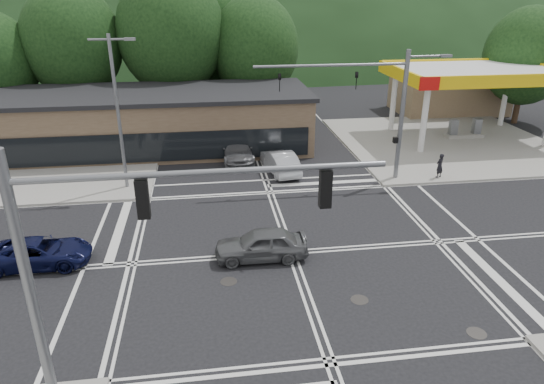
{
  "coord_description": "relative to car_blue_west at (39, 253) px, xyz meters",
  "views": [
    {
      "loc": [
        -3.62,
        -19.17,
        11.28
      ],
      "look_at": [
        -0.34,
        3.94,
        1.4
      ],
      "focal_mm": 32.0,
      "sensor_mm": 36.0,
      "label": 1
    }
  ],
  "objects": [
    {
      "name": "sidewalk_nw",
      "position": [
        -3.9,
        14.5,
        -0.53
      ],
      "size": [
        16.0,
        16.0,
        0.15
      ],
      "primitive_type": "cube",
      "color": "gray",
      "rests_on": "ground"
    },
    {
      "name": "car_grey_center",
      "position": [
        9.67,
        -0.8,
        0.1
      ],
      "size": [
        4.18,
        1.76,
        1.41
      ],
      "primitive_type": "imported",
      "rotation": [
        0.0,
        0.0,
        -1.59
      ],
      "color": "#555759",
      "rests_on": "ground"
    },
    {
      "name": "car_queue_a",
      "position": [
        12.24,
        10.01,
        0.12
      ],
      "size": [
        2.24,
        4.65,
        1.47
      ],
      "primitive_type": "imported",
      "rotation": [
        0.0,
        0.0,
        3.3
      ],
      "color": "#ADAFB4",
      "rests_on": "ground"
    },
    {
      "name": "streetlight_nw",
      "position": [
        2.66,
        8.5,
        4.44
      ],
      "size": [
        2.5,
        0.25,
        9.0
      ],
      "color": "slate",
      "rests_on": "ground"
    },
    {
      "name": "tree_n_b",
      "position": [
        5.1,
        23.5,
        7.18
      ],
      "size": [
        9.0,
        9.0,
        12.98
      ],
      "color": "#382619",
      "rests_on": "ground"
    },
    {
      "name": "tree_n_e",
      "position": [
        9.1,
        27.5,
        6.53
      ],
      "size": [
        8.4,
        8.4,
        11.98
      ],
      "color": "#382619",
      "rests_on": "ground"
    },
    {
      "name": "signal_mast_ne",
      "position": [
        18.05,
        7.7,
        4.46
      ],
      "size": [
        11.65,
        0.3,
        8.0
      ],
      "color": "slate",
      "rests_on": "ground"
    },
    {
      "name": "ground",
      "position": [
        11.1,
        -0.5,
        -0.61
      ],
      "size": [
        120.0,
        120.0,
        0.0
      ],
      "primitive_type": "plane",
      "color": "black",
      "rests_on": "ground"
    },
    {
      "name": "car_queue_b",
      "position": [
        13.12,
        19.36,
        0.24
      ],
      "size": [
        2.63,
        5.21,
        1.7
      ],
      "primitive_type": "imported",
      "rotation": [
        0.0,
        0.0,
        3.01
      ],
      "color": "white",
      "rests_on": "ground"
    },
    {
      "name": "tree_ne",
      "position": [
        35.1,
        19.5,
        5.23
      ],
      "size": [
        7.2,
        7.2,
        9.99
      ],
      "color": "#382619",
      "rests_on": "ground"
    },
    {
      "name": "tree_n_a",
      "position": [
        -2.9,
        23.5,
        6.53
      ],
      "size": [
        8.0,
        8.0,
        11.75
      ],
      "color": "#382619",
      "rests_on": "ground"
    },
    {
      "name": "car_northbound",
      "position": [
        9.62,
        12.91,
        0.13
      ],
      "size": [
        2.15,
        5.13,
        1.48
      ],
      "primitive_type": "imported",
      "rotation": [
        0.0,
        0.0,
        0.02
      ],
      "color": "#595B5E",
      "rests_on": "ground"
    },
    {
      "name": "convenience_store",
      "position": [
        31.1,
        24.5,
        1.29
      ],
      "size": [
        10.0,
        6.0,
        3.8
      ],
      "primitive_type": "cube",
      "color": "#846B4F",
      "rests_on": "ground"
    },
    {
      "name": "hill_north",
      "position": [
        11.1,
        89.5,
        -0.61
      ],
      "size": [
        252.0,
        126.0,
        140.0
      ],
      "primitive_type": "ellipsoid",
      "color": "black",
      "rests_on": "ground"
    },
    {
      "name": "signal_mast_sw",
      "position": [
        4.71,
        -8.7,
        4.51
      ],
      "size": [
        9.14,
        0.28,
        8.0
      ],
      "color": "slate",
      "rests_on": "ground"
    },
    {
      "name": "tree_n_c",
      "position": [
        12.1,
        23.5,
        5.88
      ],
      "size": [
        7.6,
        7.6,
        10.87
      ],
      "color": "#382619",
      "rests_on": "ground"
    },
    {
      "name": "pedestrian",
      "position": [
        22.0,
        7.29,
        0.32
      ],
      "size": [
        0.67,
        0.59,
        1.55
      ],
      "primitive_type": "imported",
      "rotation": [
        0.0,
        0.0,
        3.63
      ],
      "color": "black",
      "rests_on": "sidewalk_ne"
    },
    {
      "name": "commercial_row",
      "position": [
        3.1,
        16.5,
        1.39
      ],
      "size": [
        24.0,
        8.0,
        4.0
      ],
      "primitive_type": "cube",
      "color": "brown",
      "rests_on": "ground"
    },
    {
      "name": "sidewalk_ne",
      "position": [
        26.1,
        14.5,
        -0.53
      ],
      "size": [
        16.0,
        16.0,
        0.15
      ],
      "primitive_type": "cube",
      "color": "gray",
      "rests_on": "ground"
    },
    {
      "name": "car_blue_west",
      "position": [
        0.0,
        0.0,
        0.0
      ],
      "size": [
        4.4,
        2.04,
        1.22
      ],
      "primitive_type": "imported",
      "rotation": [
        0.0,
        0.0,
        1.57
      ],
      "color": "black",
      "rests_on": "ground"
    },
    {
      "name": "gas_station_canopy",
      "position": [
        28.09,
        15.49,
        4.43
      ],
      "size": [
        12.32,
        8.34,
        5.75
      ],
      "color": "silver",
      "rests_on": "ground"
    }
  ]
}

